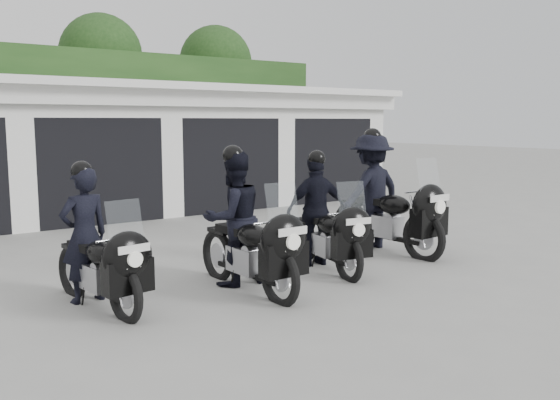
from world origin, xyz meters
TOP-DOWN VIEW (x-y plane):
  - ground at (0.00, 0.00)m, footprint 80.00×80.00m
  - garage_block at (-0.00, 8.06)m, footprint 16.40×6.80m
  - background_vegetation at (0.37, 12.92)m, footprint 20.00×3.90m
  - police_bike_a at (-1.94, 0.08)m, footprint 0.76×1.98m
  - police_bike_b at (-0.16, -0.21)m, footprint 0.86×2.17m
  - police_bike_c at (1.36, 0.03)m, footprint 1.05×2.01m
  - police_bike_d at (2.91, 0.41)m, footprint 1.27×2.39m

SIDE VIEW (x-z plane):
  - ground at x=0.00m, z-range 0.00..0.00m
  - police_bike_a at x=-1.94m, z-range -0.18..1.55m
  - police_bike_c at x=1.36m, z-range -0.14..1.63m
  - police_bike_b at x=-0.16m, z-range -0.15..1.74m
  - police_bike_d at x=2.91m, z-range -0.15..1.92m
  - garage_block at x=0.00m, z-range -0.06..2.90m
  - background_vegetation at x=0.37m, z-range -0.13..5.67m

